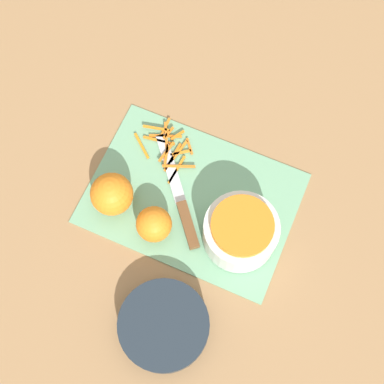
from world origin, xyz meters
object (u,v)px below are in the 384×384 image
object	(u,v)px
bowl_dark	(164,326)
orange_left	(154,224)
bowl_speckled	(241,231)
knife	(183,210)
orange_right	(112,194)

from	to	relation	value
bowl_dark	orange_left	distance (m)	0.19
bowl_speckled	knife	xyz separation A→B (m)	(0.12, -0.01, -0.04)
orange_right	knife	bearing A→B (deg)	-165.05
knife	orange_right	bearing A→B (deg)	65.26
bowl_dark	knife	bearing A→B (deg)	-75.05
bowl_speckled	knife	distance (m)	0.12
bowl_speckled	orange_right	size ratio (longest dim) A/B	1.69
knife	orange_left	xyz separation A→B (m)	(0.04, 0.06, 0.03)
orange_left	knife	bearing A→B (deg)	-122.31
bowl_dark	orange_right	world-z (taller)	orange_right
bowl_dark	orange_right	bearing A→B (deg)	-43.52
orange_left	orange_right	xyz separation A→B (m)	(0.10, -0.02, 0.01)
orange_right	bowl_speckled	bearing A→B (deg)	-173.38
bowl_speckled	bowl_dark	xyz separation A→B (m)	(0.06, 0.21, -0.02)
knife	orange_left	distance (m)	0.07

